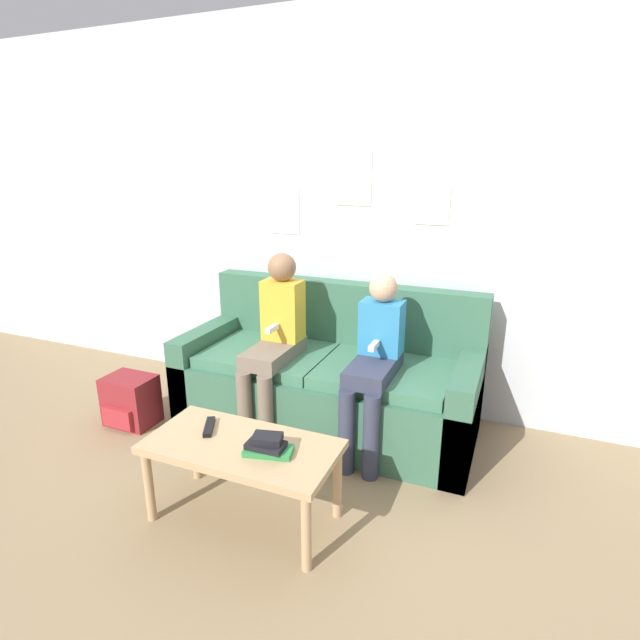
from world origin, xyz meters
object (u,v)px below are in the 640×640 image
(person_right, at_px, (374,358))
(backpack, at_px, (131,401))
(couch, at_px, (328,382))
(coffee_table, at_px, (242,453))
(tv_remote, at_px, (209,427))
(person_left, at_px, (275,336))

(person_right, relative_size, backpack, 3.23)
(couch, height_order, coffee_table, couch)
(backpack, bearing_deg, couch, 22.15)
(coffee_table, distance_m, tv_remote, 0.23)
(couch, bearing_deg, person_right, -29.20)
(backpack, bearing_deg, coffee_table, -23.90)
(couch, distance_m, backpack, 1.30)
(couch, relative_size, person_left, 1.65)
(person_right, xyz_separation_m, backpack, (-1.56, -0.29, -0.43))
(couch, distance_m, coffee_table, 1.01)
(couch, height_order, person_right, person_right)
(coffee_table, bearing_deg, backpack, 156.10)
(couch, distance_m, person_right, 0.51)
(coffee_table, relative_size, tv_remote, 5.30)
(person_left, bearing_deg, backpack, -161.95)
(couch, height_order, tv_remote, couch)
(person_right, bearing_deg, backpack, -169.53)
(tv_remote, bearing_deg, backpack, 126.83)
(person_left, relative_size, person_right, 1.07)
(backpack, bearing_deg, person_right, 10.47)
(coffee_table, bearing_deg, tv_remote, 165.71)
(couch, relative_size, tv_remote, 10.99)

